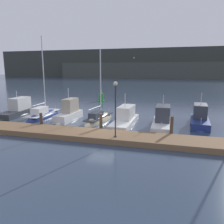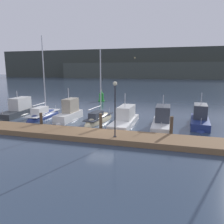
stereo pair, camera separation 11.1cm
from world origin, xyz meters
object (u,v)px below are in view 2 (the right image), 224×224
motorboat_berth_3 (69,116)px  sailboat_berth_2 (44,116)px  motorboat_berth_7 (200,121)px  dock_lamppost (115,101)px  motorboat_berth_5 (125,122)px  motorboat_berth_6 (162,123)px  motorboat_berth_1 (18,112)px  channel_buoy (101,97)px  sailboat_berth_4 (99,121)px

motorboat_berth_3 → sailboat_berth_2: bearing=172.3°
motorboat_berth_7 → dock_lamppost: dock_lamppost is taller
motorboat_berth_3 → motorboat_berth_5: size_ratio=0.71×
motorboat_berth_5 → motorboat_berth_6: 3.81m
sailboat_berth_2 → motorboat_berth_3: size_ratio=2.03×
motorboat_berth_6 → dock_lamppost: 7.28m
motorboat_berth_6 → dock_lamppost: bearing=-120.1°
motorboat_berth_1 → channel_buoy: 15.92m
sailboat_berth_4 → motorboat_berth_6: sailboat_berth_4 is taller
sailboat_berth_2 → sailboat_berth_4: (7.20, -0.34, -0.03)m
dock_lamppost → motorboat_berth_5: bearing=94.7°
sailboat_berth_4 → motorboat_berth_5: bearing=-10.9°
motorboat_berth_1 → sailboat_berth_2: size_ratio=0.64×
sailboat_berth_2 → sailboat_berth_4: 7.20m
motorboat_berth_5 → channel_buoy: 17.60m
sailboat_berth_2 → sailboat_berth_4: size_ratio=1.20×
motorboat_berth_1 → dock_lamppost: bearing=-25.2°
motorboat_berth_3 → dock_lamppost: bearing=-41.2°
sailboat_berth_2 → dock_lamppost: size_ratio=2.37×
motorboat_berth_6 → motorboat_berth_1: bearing=176.8°
channel_buoy → dock_lamppost: 23.18m
motorboat_berth_5 → channel_buoy: (-7.84, 15.75, 0.46)m
sailboat_berth_2 → motorboat_berth_6: sailboat_berth_2 is taller
sailboat_berth_2 → motorboat_berth_7: 17.78m
motorboat_berth_7 → channel_buoy: size_ratio=3.02×
channel_buoy → motorboat_berth_1: bearing=-112.4°
sailboat_berth_2 → motorboat_berth_7: sailboat_berth_2 is taller
motorboat_berth_6 → dock_lamppost: (-3.34, -5.76, 2.94)m
motorboat_berth_7 → motorboat_berth_3: bearing=-174.0°
motorboat_berth_1 → dock_lamppost: 16.16m
sailboat_berth_2 → dock_lamppost: bearing=-31.9°
motorboat_berth_7 → dock_lamppost: (-7.01, -7.64, 2.91)m
motorboat_berth_7 → motorboat_berth_6: bearing=-152.9°
sailboat_berth_4 → sailboat_berth_2: bearing=177.3°
motorboat_berth_5 → motorboat_berth_6: (3.81, 0.02, 0.06)m
motorboat_berth_6 → motorboat_berth_7: size_ratio=1.01×
motorboat_berth_3 → channel_buoy: size_ratio=2.46×
sailboat_berth_4 → motorboat_berth_6: 6.90m
dock_lamppost → sailboat_berth_2: bearing=148.1°
sailboat_berth_2 → channel_buoy: 15.03m
sailboat_berth_2 → channel_buoy: (2.42, 14.82, 0.64)m
sailboat_berth_2 → sailboat_berth_4: bearing=-2.7°
dock_lamppost → motorboat_berth_6: bearing=59.9°
motorboat_berth_6 → motorboat_berth_7: 4.13m
sailboat_berth_4 → motorboat_berth_7: size_ratio=1.38×
motorboat_berth_3 → channel_buoy: bearing=94.7°
sailboat_berth_2 → motorboat_berth_5: size_ratio=1.44×
motorboat_berth_1 → motorboat_berth_7: bearing=2.3°
sailboat_berth_2 → channel_buoy: bearing=80.7°
motorboat_berth_3 → dock_lamppost: 9.78m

